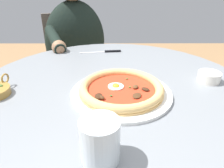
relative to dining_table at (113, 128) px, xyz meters
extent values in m
cylinder|color=gray|center=(0.00, 0.00, 0.17)|extent=(0.96, 0.96, 0.03)
cylinder|color=slate|center=(0.00, 0.00, -0.19)|extent=(0.12, 0.12, 0.70)
cylinder|color=white|center=(-0.02, 0.06, 0.19)|extent=(0.31, 0.31, 0.01)
cylinder|color=#E0B26B|center=(-0.02, 0.06, 0.20)|extent=(0.26, 0.26, 0.01)
torus|color=#E0B26B|center=(-0.02, 0.06, 0.21)|extent=(0.26, 0.26, 0.03)
cylinder|color=red|center=(-0.02, 0.06, 0.21)|extent=(0.24, 0.24, 0.00)
cylinder|color=white|center=(-0.01, 0.05, 0.21)|extent=(0.05, 0.05, 0.00)
ellipsoid|color=yellow|center=(-0.01, 0.05, 0.21)|extent=(0.02, 0.02, 0.02)
ellipsoid|color=#4C2D19|center=(0.03, 0.12, 0.21)|extent=(0.03, 0.03, 0.01)
ellipsoid|color=#4C2D19|center=(-0.07, 0.11, 0.21)|extent=(0.04, 0.04, 0.01)
ellipsoid|color=#3D2314|center=(0.04, 0.12, 0.21)|extent=(0.02, 0.03, 0.01)
ellipsoid|color=#3D2314|center=(-0.10, 0.07, 0.21)|extent=(0.03, 0.03, 0.01)
ellipsoid|color=brown|center=(-0.07, 0.06, 0.21)|extent=(0.02, 0.03, 0.01)
ellipsoid|color=#2D6B28|center=(0.01, 0.11, 0.21)|extent=(0.01, 0.01, 0.00)
ellipsoid|color=#2D6B28|center=(-0.05, 0.06, 0.21)|extent=(0.01, 0.01, 0.00)
ellipsoid|color=#2D6B28|center=(-0.05, 0.00, 0.21)|extent=(0.01, 0.01, 0.00)
cylinder|color=silver|center=(0.03, 0.32, 0.23)|extent=(0.08, 0.08, 0.09)
cylinder|color=silver|center=(0.03, 0.32, 0.20)|extent=(0.07, 0.07, 0.02)
cube|color=silver|center=(0.10, -0.33, 0.19)|extent=(0.12, 0.02, 0.00)
cube|color=black|center=(0.00, -0.34, 0.19)|extent=(0.08, 0.02, 0.01)
cylinder|color=white|center=(-0.33, -0.03, 0.20)|extent=(0.08, 0.08, 0.03)
cylinder|color=olive|center=(-0.33, -0.03, 0.21)|extent=(0.06, 0.06, 0.01)
torus|color=olive|center=(0.36, 0.01, 0.22)|extent=(0.01, 0.03, 0.03)
ellipsoid|color=#516B2D|center=(0.35, 0.05, 0.21)|extent=(0.02, 0.02, 0.02)
cube|color=#282833|center=(0.23, -0.68, -0.34)|extent=(0.41, 0.38, 0.45)
ellipsoid|color=black|center=(0.23, -0.68, 0.14)|extent=(0.43, 0.33, 0.51)
cylinder|color=black|center=(0.30, -0.44, 0.22)|extent=(0.16, 0.27, 0.09)
sphere|color=#936B4C|center=(0.26, -0.35, 0.21)|extent=(0.07, 0.07, 0.07)
cube|color=#504A45|center=(0.25, -0.73, -0.12)|extent=(0.52, 0.52, 0.02)
cube|color=#504A45|center=(0.31, -0.91, 0.08)|extent=(0.35, 0.14, 0.40)
cylinder|color=#4C4742|center=(0.36, -0.50, -0.35)|extent=(0.02, 0.02, 0.43)
cylinder|color=#4C4742|center=(0.02, -0.62, -0.35)|extent=(0.02, 0.02, 0.43)
cylinder|color=#4C4742|center=(0.48, -0.85, -0.35)|extent=(0.02, 0.02, 0.43)
cylinder|color=#4C4742|center=(0.14, -0.96, -0.35)|extent=(0.02, 0.02, 0.43)
camera|label=1|loc=(0.01, 0.63, 0.52)|focal=33.78mm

